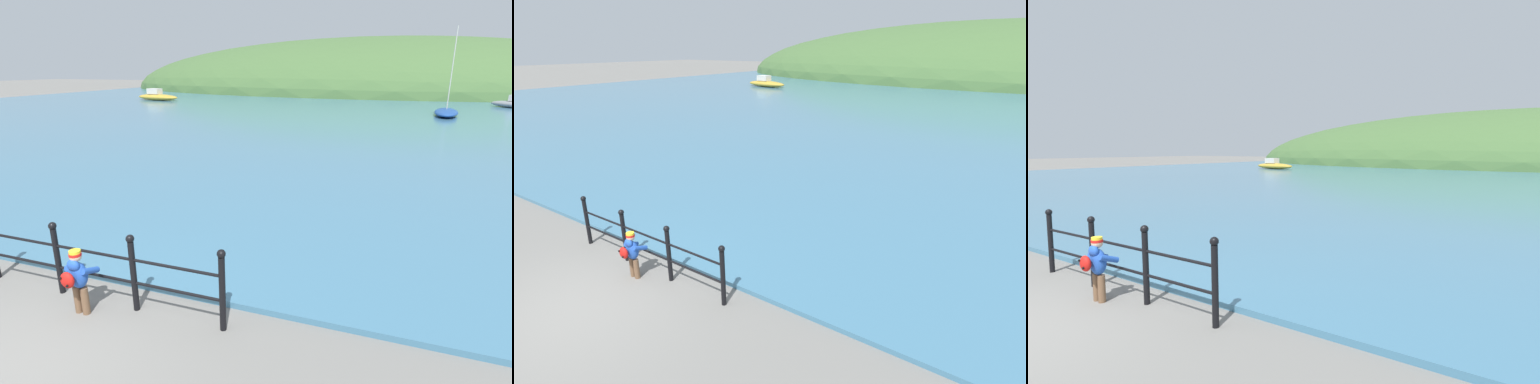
# 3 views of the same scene
# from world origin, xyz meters

# --- Properties ---
(water) EXTENTS (80.00, 60.00, 0.10)m
(water) POSITION_xyz_m (0.00, 32.00, 0.05)
(water) COLOR teal
(water) RESTS_ON ground
(far_hillside) EXTENTS (83.18, 45.75, 15.99)m
(far_hillside) POSITION_xyz_m (0.00, 65.72, 0.00)
(far_hillside) COLOR #476B38
(far_hillside) RESTS_ON ground
(iron_railing) EXTENTS (4.36, 0.12, 1.21)m
(iron_railing) POSITION_xyz_m (0.06, 1.50, 0.64)
(iron_railing) COLOR black
(iron_railing) RESTS_ON ground
(child_in_coat) EXTENTS (0.38, 0.53, 1.00)m
(child_in_coat) POSITION_xyz_m (0.07, 1.14, 0.61)
(child_in_coat) COLOR brown
(child_in_coat) RESTS_ON ground
(boat_twin_mast) EXTENTS (5.36, 2.37, 1.21)m
(boat_twin_mast) POSITION_xyz_m (-20.67, 34.99, 0.49)
(boat_twin_mast) COLOR gold
(boat_twin_mast) RESTS_ON water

